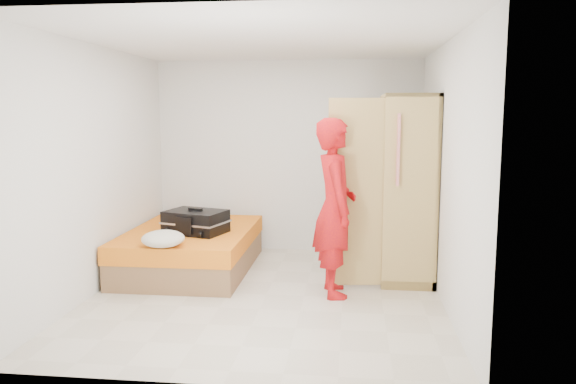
# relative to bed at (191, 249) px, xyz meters

# --- Properties ---
(room) EXTENTS (4.00, 4.02, 2.60)m
(room) POSITION_rel_bed_xyz_m (1.05, -0.85, 1.05)
(room) COLOR beige
(room) RESTS_ON ground
(bed) EXTENTS (1.42, 2.02, 0.50)m
(bed) POSITION_rel_bed_xyz_m (0.00, 0.00, 0.00)
(bed) COLOR brown
(bed) RESTS_ON ground
(wardrobe) EXTENTS (1.17, 1.27, 2.10)m
(wardrobe) POSITION_rel_bed_xyz_m (2.50, 0.01, 0.75)
(wardrobe) COLOR tan
(wardrobe) RESTS_ON ground
(person) EXTENTS (0.57, 0.75, 1.85)m
(person) POSITION_rel_bed_xyz_m (1.75, -0.73, 0.67)
(person) COLOR red
(person) RESTS_ON ground
(suitcase) EXTENTS (0.79, 0.67, 0.29)m
(suitcase) POSITION_rel_bed_xyz_m (0.12, -0.19, 0.38)
(suitcase) COLOR black
(suitcase) RESTS_ON bed
(round_cushion) EXTENTS (0.45, 0.45, 0.17)m
(round_cushion) POSITION_rel_bed_xyz_m (-0.04, -0.90, 0.33)
(round_cushion) COLOR silver
(round_cushion) RESTS_ON bed
(pillow) EXTENTS (0.54, 0.33, 0.09)m
(pillow) POSITION_rel_bed_xyz_m (-0.03, 0.85, 0.30)
(pillow) COLOR silver
(pillow) RESTS_ON bed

